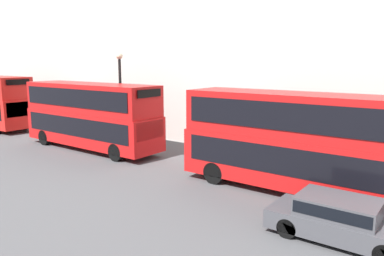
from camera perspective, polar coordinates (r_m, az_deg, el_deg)
name	(u,v)px	position (r m, az deg, el deg)	size (l,w,h in m)	color
bus_leading	(309,140)	(16.00, 17.34, -1.74)	(2.59, 10.89, 4.20)	red
bus_second_in_queue	(91,113)	(24.25, -15.19, 2.20)	(2.59, 10.14, 4.14)	red
car_dark_sedan	(340,218)	(12.70, 21.59, -12.62)	(1.84, 4.36, 1.36)	#47474C
street_lamp	(120,88)	(24.99, -10.87, 6.02)	(0.44, 0.44, 6.06)	black
pedestrian	(198,145)	(21.51, 0.86, -2.60)	(0.36, 0.36, 1.62)	#334C6B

